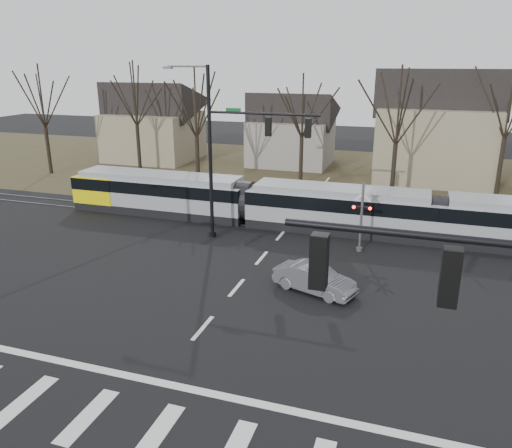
% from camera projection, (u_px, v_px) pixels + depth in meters
% --- Properties ---
extents(ground, '(140.00, 140.00, 0.00)m').
position_uv_depth(ground, '(181.00, 354.00, 18.61)').
color(ground, black).
extents(grass_verge, '(140.00, 28.00, 0.01)m').
position_uv_depth(grass_verge, '(331.00, 175.00, 47.49)').
color(grass_verge, '#38331E').
rests_on(grass_verge, ground).
extents(crosswalk, '(27.00, 2.60, 0.01)m').
position_uv_depth(crosswalk, '(121.00, 425.00, 15.00)').
color(crosswalk, silver).
rests_on(crosswalk, ground).
extents(stop_line, '(28.00, 0.35, 0.01)m').
position_uv_depth(stop_line, '(157.00, 382.00, 16.98)').
color(stop_line, silver).
rests_on(stop_line, ground).
extents(lane_dashes, '(0.18, 30.00, 0.01)m').
position_uv_depth(lane_dashes, '(289.00, 225.00, 33.05)').
color(lane_dashes, silver).
rests_on(lane_dashes, ground).
extents(rail_pair, '(90.00, 1.52, 0.06)m').
position_uv_depth(rail_pair, '(288.00, 226.00, 32.86)').
color(rail_pair, '#59595E').
rests_on(rail_pair, ground).
extents(tram, '(37.74, 2.80, 2.86)m').
position_uv_depth(tram, '(337.00, 207.00, 31.64)').
color(tram, gray).
rests_on(tram, ground).
extents(sedan, '(3.77, 4.79, 1.30)m').
position_uv_depth(sedan, '(315.00, 279.00, 23.44)').
color(sedan, '#5C5E65').
rests_on(sedan, ground).
extents(signal_pole_far, '(9.28, 0.44, 10.20)m').
position_uv_depth(signal_pole_far, '(235.00, 146.00, 28.82)').
color(signal_pole_far, black).
rests_on(signal_pole_far, ground).
extents(rail_crossing_signal, '(1.08, 0.36, 4.00)m').
position_uv_depth(rail_crossing_signal, '(361.00, 220.00, 28.08)').
color(rail_crossing_signal, '#59595B').
rests_on(rail_crossing_signal, ground).
extents(tree_row, '(59.20, 7.20, 10.00)m').
position_uv_depth(tree_row, '(346.00, 131.00, 39.92)').
color(tree_row, black).
rests_on(tree_row, ground).
extents(house_a, '(9.72, 8.64, 8.60)m').
position_uv_depth(house_a, '(152.00, 118.00, 53.82)').
color(house_a, gray).
rests_on(house_a, ground).
extents(house_b, '(8.64, 7.56, 7.65)m').
position_uv_depth(house_b, '(292.00, 126.00, 51.34)').
color(house_b, gray).
rests_on(house_b, ground).
extents(house_c, '(10.80, 8.64, 10.10)m').
position_uv_depth(house_c, '(437.00, 122.00, 44.09)').
color(house_c, gray).
rests_on(house_c, ground).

